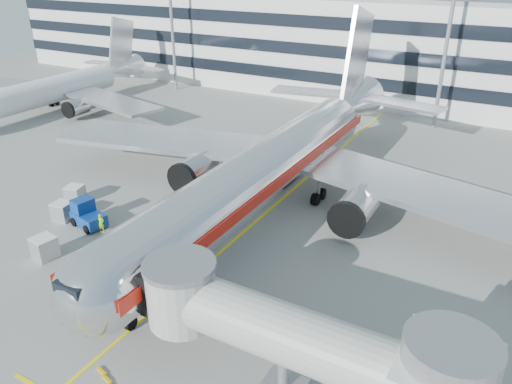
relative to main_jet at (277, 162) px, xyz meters
The scene contains 13 objects.
ground 12.46m from the main_jet, 90.00° to the right, with size 180.00×180.00×0.00m, color gray.
lead_in_line 4.57m from the main_jet, 90.00° to the right, with size 0.25×70.00×0.01m, color yellow.
main_jet is the anchor object (origin of this frame).
jet_bridge 23.18m from the main_jet, 58.30° to the right, with size 17.80×4.50×7.00m.
terminal 46.36m from the main_jet, 90.00° to the left, with size 150.00×24.25×15.60m.
light_mast_centre 33.08m from the main_jet, 75.20° to the left, with size 2.40×1.20×25.45m.
second_jet 43.95m from the main_jet, 165.40° to the left, with size 38.21×36.52×12.04m.
belt_loader 13.15m from the main_jet, 111.27° to the right, with size 4.40×1.87×2.07m.
baggage_tug 17.11m from the main_jet, 136.65° to the right, with size 3.40×2.52×2.33m.
cargo_container_left 19.16m from the main_jet, 152.10° to the right, with size 1.81×1.81×1.57m.
cargo_container_right 19.30m from the main_jet, 141.51° to the right, with size 1.72×1.72×1.61m.
cargo_container_front 20.47m from the main_jet, 123.94° to the right, with size 1.85×1.85×1.71m.
ramp_worker 16.07m from the main_jet, 131.24° to the right, with size 0.60×0.39×1.64m, color #8DD716.
Camera 1 is at (18.66, -25.33, 21.03)m, focal length 35.00 mm.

